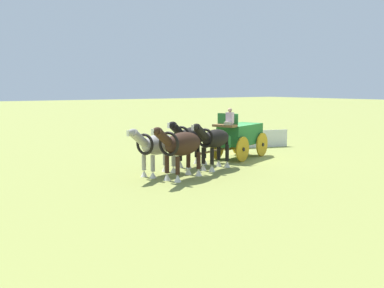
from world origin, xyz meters
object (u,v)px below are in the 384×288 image
object	(u,v)px
show_wagon	(239,135)
draft_horse_rear_off	(191,138)
draft_horse_rear_near	(214,140)
draft_horse_lead_off	(157,146)
draft_horse_lead_near	(181,145)

from	to	relation	value
show_wagon	draft_horse_rear_off	distance (m)	3.69
draft_horse_rear_near	draft_horse_lead_off	size ratio (longest dim) A/B	0.96
show_wagon	draft_horse_lead_near	distance (m)	6.25
draft_horse_rear_near	draft_horse_lead_off	distance (m)	2.90
draft_horse_lead_near	draft_horse_lead_off	world-z (taller)	draft_horse_lead_near
show_wagon	draft_horse_rear_near	world-z (taller)	show_wagon
draft_horse_rear_near	draft_horse_lead_near	world-z (taller)	draft_horse_lead_near
draft_horse_lead_near	draft_horse_lead_off	bearing A→B (deg)	-68.29
draft_horse_rear_near	draft_horse_rear_off	bearing A→B (deg)	-69.30
show_wagon	draft_horse_lead_off	world-z (taller)	show_wagon
draft_horse_rear_near	show_wagon	bearing A→B (deg)	-148.99
show_wagon	draft_horse_rear_off	xyz separation A→B (m)	(3.63, 0.69, 0.17)
draft_horse_rear_off	draft_horse_lead_near	world-z (taller)	draft_horse_lead_near
draft_horse_rear_near	draft_horse_lead_off	xyz separation A→B (m)	(2.89, -0.29, -0.07)
draft_horse_rear_near	draft_horse_rear_off	distance (m)	1.30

